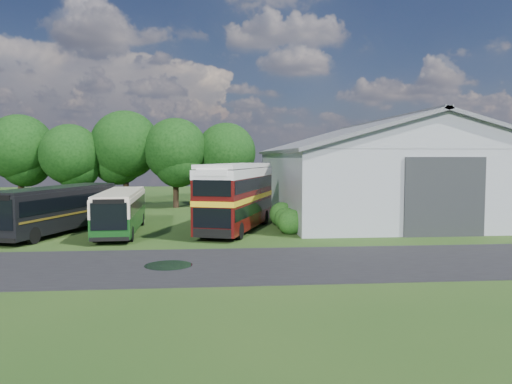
{
  "coord_description": "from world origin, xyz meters",
  "views": [
    {
      "loc": [
        0.47,
        -25.87,
        4.98
      ],
      "look_at": [
        3.53,
        8.0,
        2.6
      ],
      "focal_mm": 35.0,
      "sensor_mm": 36.0,
      "label": 1
    }
  ],
  "objects": [
    {
      "name": "bus_maroon_double",
      "position": [
        2.2,
        7.79,
        2.27
      ],
      "size": [
        5.94,
        10.87,
        4.54
      ],
      "rotation": [
        0.0,
        0.0,
        -0.33
      ],
      "color": "black",
      "rests_on": "ground"
    },
    {
      "name": "tree_right_a",
      "position": [
        -3.0,
        23.8,
        5.69
      ],
      "size": [
        6.26,
        6.26,
        8.83
      ],
      "color": "black",
      "rests_on": "ground"
    },
    {
      "name": "shrub_back",
      "position": [
        5.6,
        10.0,
        0.0
      ],
      "size": [
        1.8,
        1.8,
        1.8
      ],
      "primitive_type": "sphere",
      "color": "#194714",
      "rests_on": "ground"
    },
    {
      "name": "tree_left_a",
      "position": [
        -18.0,
        24.5,
        5.87
      ],
      "size": [
        6.46,
        6.46,
        9.12
      ],
      "color": "black",
      "rests_on": "ground"
    },
    {
      "name": "ground",
      "position": [
        0.0,
        0.0,
        0.0
      ],
      "size": [
        120.0,
        120.0,
        0.0
      ],
      "primitive_type": "plane",
      "color": "#1B3A12",
      "rests_on": "ground"
    },
    {
      "name": "tree_right_b",
      "position": [
        2.0,
        24.6,
        5.44
      ],
      "size": [
        5.98,
        5.98,
        8.45
      ],
      "color": "black",
      "rests_on": "ground"
    },
    {
      "name": "puddle",
      "position": [
        -1.5,
        -3.0,
        0.0
      ],
      "size": [
        2.2,
        2.2,
        0.01
      ],
      "primitive_type": "cylinder",
      "color": "black",
      "rests_on": "ground"
    },
    {
      "name": "asphalt_road",
      "position": [
        3.0,
        -3.0,
        0.0
      ],
      "size": [
        60.0,
        8.0,
        0.02
      ],
      "primitive_type": "cube",
      "color": "black",
      "rests_on": "ground"
    },
    {
      "name": "bus_green_single",
      "position": [
        -5.44,
        7.32,
        1.48
      ],
      "size": [
        2.78,
        10.14,
        2.77
      ],
      "rotation": [
        0.0,
        0.0,
        0.05
      ],
      "color": "black",
      "rests_on": "ground"
    },
    {
      "name": "storage_shed",
      "position": [
        15.0,
        15.98,
        4.17
      ],
      "size": [
        18.8,
        24.8,
        8.15
      ],
      "color": "gray",
      "rests_on": "ground"
    },
    {
      "name": "tree_left_b",
      "position": [
        -13.0,
        23.5,
        5.25
      ],
      "size": [
        5.78,
        5.78,
        8.16
      ],
      "color": "black",
      "rests_on": "ground"
    },
    {
      "name": "shrub_front",
      "position": [
        5.6,
        6.0,
        0.0
      ],
      "size": [
        1.7,
        1.7,
        1.7
      ],
      "primitive_type": "sphere",
      "color": "#194714",
      "rests_on": "ground"
    },
    {
      "name": "tree_mid",
      "position": [
        -8.0,
        24.8,
        6.18
      ],
      "size": [
        6.8,
        6.8,
        9.6
      ],
      "color": "black",
      "rests_on": "ground"
    },
    {
      "name": "bus_dark_single",
      "position": [
        -9.58,
        7.53,
        1.62
      ],
      "size": [
        5.82,
        11.31,
        3.05
      ],
      "rotation": [
        0.0,
        0.0,
        -0.31
      ],
      "color": "black",
      "rests_on": "ground"
    },
    {
      "name": "shrub_mid",
      "position": [
        5.6,
        8.0,
        0.0
      ],
      "size": [
        1.6,
        1.6,
        1.6
      ],
      "primitive_type": "sphere",
      "color": "#194714",
      "rests_on": "ground"
    }
  ]
}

